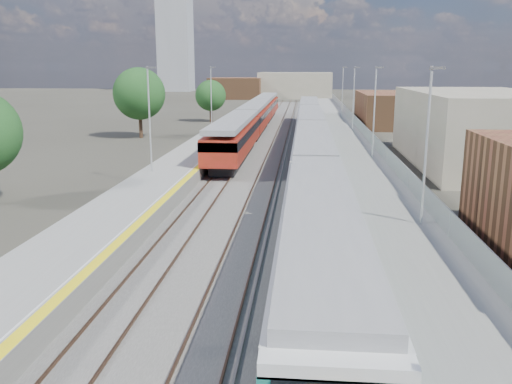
# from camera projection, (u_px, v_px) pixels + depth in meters

# --- Properties ---
(ground) EXTENTS (320.00, 320.00, 0.00)m
(ground) POSITION_uv_depth(u_px,v_px,m) (295.00, 153.00, 54.37)
(ground) COLOR #47443A
(ground) RESTS_ON ground
(ballast_bed) EXTENTS (10.50, 155.00, 0.06)m
(ballast_bed) POSITION_uv_depth(u_px,v_px,m) (275.00, 149.00, 56.99)
(ballast_bed) COLOR #565451
(ballast_bed) RESTS_ON ground
(tracks) EXTENTS (8.96, 160.00, 0.17)m
(tracks) POSITION_uv_depth(u_px,v_px,m) (281.00, 146.00, 58.55)
(tracks) COLOR #4C3323
(tracks) RESTS_ON ground
(platform_right) EXTENTS (4.70, 155.00, 8.52)m
(platform_right) POSITION_uv_depth(u_px,v_px,m) (347.00, 145.00, 56.21)
(platform_right) COLOR slate
(platform_right) RESTS_ON ground
(platform_left) EXTENTS (4.30, 155.00, 8.52)m
(platform_left) POSITION_uv_depth(u_px,v_px,m) (211.00, 144.00, 57.46)
(platform_left) COLOR slate
(platform_left) RESTS_ON ground
(buildings) EXTENTS (72.00, 185.50, 40.00)m
(buildings) POSITION_uv_depth(u_px,v_px,m) (232.00, 58.00, 139.51)
(buildings) COLOR brown
(buildings) RESTS_ON ground
(green_train) EXTENTS (2.89, 80.58, 3.19)m
(green_train) POSITION_uv_depth(u_px,v_px,m) (312.00, 138.00, 48.59)
(green_train) COLOR black
(green_train) RESTS_ON ground
(red_train) EXTENTS (2.99, 60.68, 3.78)m
(red_train) POSITION_uv_depth(u_px,v_px,m) (255.00, 117.00, 69.29)
(red_train) COLOR black
(red_train) RESTS_ON ground
(tree_b) EXTENTS (6.23, 6.23, 8.45)m
(tree_b) POSITION_uv_depth(u_px,v_px,m) (139.00, 94.00, 64.97)
(tree_b) COLOR #382619
(tree_b) RESTS_ON ground
(tree_c) EXTENTS (4.80, 4.80, 6.51)m
(tree_c) POSITION_uv_depth(u_px,v_px,m) (211.00, 96.00, 84.61)
(tree_c) COLOR #382619
(tree_c) RESTS_ON ground
(tree_d) EXTENTS (4.03, 4.03, 5.46)m
(tree_d) POSITION_uv_depth(u_px,v_px,m) (504.00, 112.00, 62.46)
(tree_d) COLOR #382619
(tree_d) RESTS_ON ground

